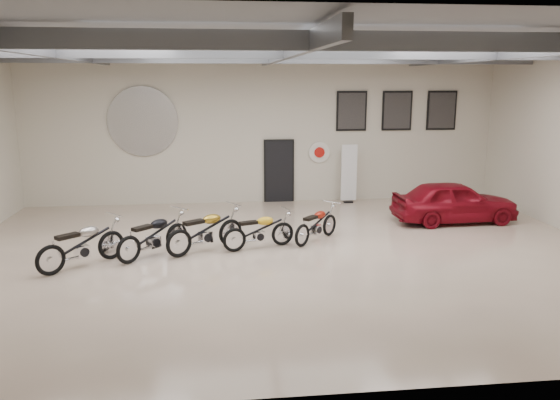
{
  "coord_description": "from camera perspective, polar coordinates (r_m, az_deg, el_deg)",
  "views": [
    {
      "loc": [
        -1.55,
        -12.47,
        4.13
      ],
      "look_at": [
        0.0,
        1.2,
        1.1
      ],
      "focal_mm": 35.0,
      "sensor_mm": 36.0,
      "label": 1
    }
  ],
  "objects": [
    {
      "name": "logo_plaque",
      "position": [
        18.63,
        -14.14,
        7.95
      ],
      "size": [
        2.3,
        0.06,
        1.16
      ],
      "primitive_type": null,
      "color": "silver",
      "rests_on": "back_wall"
    },
    {
      "name": "poster_right",
      "position": [
        20.02,
        16.53,
        8.96
      ],
      "size": [
        1.05,
        0.08,
        1.35
      ],
      "primitive_type": null,
      "color": "black",
      "rests_on": "back_wall"
    },
    {
      "name": "oil_sign",
      "position": [
        18.9,
        4.12,
        5.0
      ],
      "size": [
        0.72,
        0.1,
        0.72
      ],
      "primitive_type": null,
      "color": "white",
      "rests_on": "back_wall"
    },
    {
      "name": "door",
      "position": [
        18.79,
        -0.11,
        2.98
      ],
      "size": [
        0.92,
        0.08,
        2.1
      ],
      "primitive_type": "cube",
      "color": "black",
      "rests_on": "back_wall"
    },
    {
      "name": "poster_left",
      "position": [
        19.01,
        7.49,
        9.21
      ],
      "size": [
        1.05,
        0.08,
        1.35
      ],
      "primitive_type": null,
      "color": "black",
      "rests_on": "back_wall"
    },
    {
      "name": "motorcycle_yellow",
      "position": [
        13.61,
        -2.22,
        -3.13
      ],
      "size": [
        1.95,
        1.14,
        0.97
      ],
      "primitive_type": null,
      "rotation": [
        0.0,
        0.0,
        0.32
      ],
      "color": "silver",
      "rests_on": "floor"
    },
    {
      "name": "motorcycle_black",
      "position": [
        13.36,
        -13.11,
        -3.54
      ],
      "size": [
        1.89,
        1.89,
        1.06
      ],
      "primitive_type": null,
      "rotation": [
        0.0,
        0.0,
        0.78
      ],
      "color": "silver",
      "rests_on": "floor"
    },
    {
      "name": "motorcycle_red",
      "position": [
        14.27,
        3.82,
        -2.47
      ],
      "size": [
        1.67,
        1.69,
        0.94
      ],
      "primitive_type": null,
      "rotation": [
        0.0,
        0.0,
        0.8
      ],
      "color": "silver",
      "rests_on": "floor"
    },
    {
      "name": "floor",
      "position": [
        13.23,
        0.59,
        -5.77
      ],
      "size": [
        16.0,
        12.0,
        0.01
      ],
      "primitive_type": "cube",
      "color": "beige",
      "rests_on": "ground"
    },
    {
      "name": "motorcycle_silver",
      "position": [
        13.05,
        -20.03,
        -4.29
      ],
      "size": [
        2.0,
        1.9,
        1.09
      ],
      "primitive_type": null,
      "rotation": [
        0.0,
        0.0,
        0.74
      ],
      "color": "silver",
      "rests_on": "floor"
    },
    {
      "name": "poster_mid",
      "position": [
        19.46,
        12.13,
        9.11
      ],
      "size": [
        1.05,
        0.08,
        1.35
      ],
      "primitive_type": null,
      "color": "black",
      "rests_on": "back_wall"
    },
    {
      "name": "ceiling_beams",
      "position": [
        12.58,
        0.64,
        15.24
      ],
      "size": [
        15.8,
        11.8,
        0.32
      ],
      "primitive_type": null,
      "color": "slate",
      "rests_on": "ceiling"
    },
    {
      "name": "back_wall",
      "position": [
        18.61,
        -1.68,
        7.39
      ],
      "size": [
        16.0,
        0.02,
        5.0
      ],
      "primitive_type": "cube",
      "color": "beige",
      "rests_on": "floor"
    },
    {
      "name": "ceiling",
      "position": [
        12.6,
        0.64,
        16.38
      ],
      "size": [
        16.0,
        12.0,
        0.01
      ],
      "primitive_type": "cube",
      "color": "gray",
      "rests_on": "back_wall"
    },
    {
      "name": "motorcycle_gold",
      "position": [
        13.49,
        -7.81,
        -3.08
      ],
      "size": [
        2.13,
        1.71,
        1.1
      ],
      "primitive_type": null,
      "rotation": [
        0.0,
        0.0,
        0.58
      ],
      "color": "silver",
      "rests_on": "floor"
    },
    {
      "name": "vintage_car",
      "position": [
        16.93,
        17.76,
        -0.15
      ],
      "size": [
        1.61,
        3.7,
        1.24
      ],
      "primitive_type": "imported",
      "rotation": [
        0.0,
        0.0,
        1.61
      ],
      "color": "maroon",
      "rests_on": "floor"
    },
    {
      "name": "go_kart",
      "position": [
        16.84,
        15.82,
        -1.17
      ],
      "size": [
        1.88,
        1.42,
        0.62
      ],
      "primitive_type": null,
      "rotation": [
        0.0,
        0.0,
        0.43
      ],
      "color": "navy",
      "rests_on": "floor"
    },
    {
      "name": "banner_stand",
      "position": [
        18.77,
        7.21,
        2.66
      ],
      "size": [
        0.54,
        0.23,
        1.96
      ],
      "primitive_type": null,
      "rotation": [
        0.0,
        0.0,
        -0.02
      ],
      "color": "white",
      "rests_on": "floor"
    }
  ]
}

